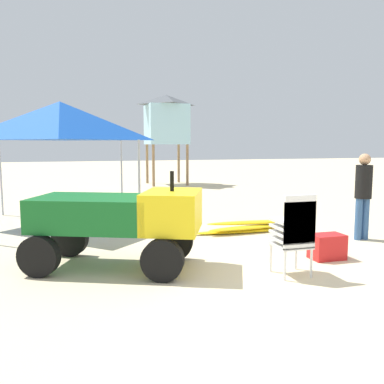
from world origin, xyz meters
TOP-DOWN VIEW (x-y plane):
  - ground at (0.00, 0.00)m, footprint 80.00×80.00m
  - utility_cart at (-2.06, 1.03)m, footprint 2.81×2.11m
  - stacked_plastic_chairs at (0.28, -0.12)m, footprint 0.48×0.48m
  - surfboard_pile at (0.94, 2.79)m, footprint 2.61×0.54m
  - lifeguard_near_left at (2.77, 1.56)m, footprint 0.32×0.32m
  - popup_canopy at (-2.95, 5.05)m, footprint 3.23×3.23m
  - lifeguard_tower at (1.53, 13.50)m, footprint 1.98×1.98m
  - cooler_box at (1.28, 0.55)m, footprint 0.54×0.36m

SIDE VIEW (x-z plane):
  - ground at x=0.00m, z-range 0.00..0.00m
  - surfboard_pile at x=0.94m, z-range -0.01..0.23m
  - cooler_box at x=1.28m, z-range 0.00..0.41m
  - stacked_plastic_chairs at x=0.28m, z-range 0.10..1.30m
  - utility_cart at x=-2.06m, z-range 0.03..1.53m
  - lifeguard_near_left at x=2.77m, z-range 0.13..1.84m
  - popup_canopy at x=-2.95m, z-range 0.99..3.87m
  - lifeguard_tower at x=1.53m, z-range 0.94..5.05m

